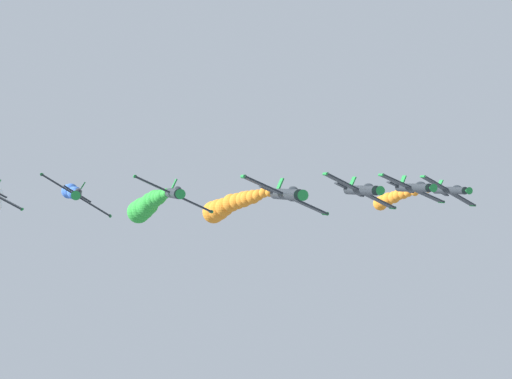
{
  "coord_description": "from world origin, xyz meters",
  "views": [
    {
      "loc": [
        19.56,
        84.51,
        119.53
      ],
      "look_at": [
        0.0,
        0.0,
        118.85
      ],
      "focal_mm": 50.45,
      "sensor_mm": 36.0,
      "label": 1
    }
  ],
  "objects_px": {
    "airplane_trailing": "(450,190)",
    "airplane_left_outer": "(414,188)",
    "airplane_left_inner": "(362,190)",
    "airplane_right_inner": "(174,193)",
    "airplane_right_outer": "(77,195)",
    "airplane_lead": "(287,194)"
  },
  "relations": [
    {
      "from": "airplane_right_outer",
      "to": "airplane_lead",
      "type": "bearing_deg",
      "value": 138.14
    },
    {
      "from": "airplane_trailing",
      "to": "airplane_left_inner",
      "type": "bearing_deg",
      "value": 41.64
    },
    {
      "from": "airplane_right_outer",
      "to": "airplane_right_inner",
      "type": "bearing_deg",
      "value": 142.34
    },
    {
      "from": "airplane_left_outer",
      "to": "airplane_right_outer",
      "type": "xyz_separation_m",
      "value": [
        42.61,
        -0.15,
        -0.78
      ]
    },
    {
      "from": "airplane_right_inner",
      "to": "airplane_right_outer",
      "type": "height_order",
      "value": "airplane_right_outer"
    },
    {
      "from": "airplane_left_outer",
      "to": "airplane_right_outer",
      "type": "bearing_deg",
      "value": -0.2
    },
    {
      "from": "airplane_right_inner",
      "to": "airplane_trailing",
      "type": "distance_m",
      "value": 47.22
    },
    {
      "from": "airplane_trailing",
      "to": "airplane_lead",
      "type": "bearing_deg",
      "value": 41.24
    },
    {
      "from": "airplane_left_outer",
      "to": "airplane_right_outer",
      "type": "relative_size",
      "value": 1.0
    },
    {
      "from": "airplane_left_inner",
      "to": "airplane_right_inner",
      "type": "distance_m",
      "value": 21.74
    },
    {
      "from": "airplane_right_outer",
      "to": "airplane_trailing",
      "type": "relative_size",
      "value": 1.0
    },
    {
      "from": "airplane_left_inner",
      "to": "airplane_right_outer",
      "type": "height_order",
      "value": "airplane_left_inner"
    },
    {
      "from": "airplane_left_inner",
      "to": "airplane_trailing",
      "type": "xyz_separation_m",
      "value": [
        -21.5,
        -19.11,
        -0.24
      ]
    },
    {
      "from": "airplane_lead",
      "to": "airplane_left_outer",
      "type": "height_order",
      "value": "airplane_left_outer"
    },
    {
      "from": "airplane_right_inner",
      "to": "airplane_left_inner",
      "type": "bearing_deg",
      "value": 179.68
    },
    {
      "from": "airplane_lead",
      "to": "airplane_right_inner",
      "type": "distance_m",
      "value": 14.24
    },
    {
      "from": "airplane_right_outer",
      "to": "airplane_left_outer",
      "type": "bearing_deg",
      "value": 179.8
    },
    {
      "from": "airplane_trailing",
      "to": "airplane_left_outer",
      "type": "bearing_deg",
      "value": 44.8
    },
    {
      "from": "airplane_lead",
      "to": "airplane_right_outer",
      "type": "relative_size",
      "value": 1.0
    },
    {
      "from": "airplane_left_inner",
      "to": "airplane_right_outer",
      "type": "bearing_deg",
      "value": -14.31
    },
    {
      "from": "airplane_lead",
      "to": "airplane_right_inner",
      "type": "xyz_separation_m",
      "value": [
        9.93,
        -10.2,
        -0.01
      ]
    },
    {
      "from": "airplane_left_inner",
      "to": "airplane_right_inner",
      "type": "relative_size",
      "value": 1.0
    }
  ]
}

